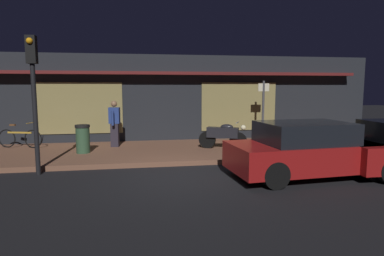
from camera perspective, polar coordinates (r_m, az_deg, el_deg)
The scene contains 10 objects.
ground_plane at distance 8.83m, azimuth -2.30°, elevation -8.12°, with size 60.00×60.00×0.00m, color black.
sidewalk_slab at distance 11.72m, azimuth -4.17°, elevation -3.97°, with size 18.00×4.00×0.15m, color brown.
storefront_building at distance 14.89m, azimuth -5.48°, elevation 5.06°, with size 18.00×3.30×3.60m.
motorcycle at distance 11.68m, azimuth 5.43°, elevation -1.18°, with size 1.58×0.91×0.97m.
bicycle_parked at distance 13.34m, azimuth -27.44°, elevation -1.52°, with size 1.61×0.57×0.91m.
person_photographer at distance 12.34m, azimuth -13.15°, elevation 0.89°, with size 0.41×0.62×1.67m.
sign_post at distance 13.23m, azimuth 12.10°, elevation 3.42°, with size 0.44×0.09×2.40m.
trash_bin at distance 11.50m, azimuth -18.22°, elevation -1.75°, with size 0.48×0.48×0.93m.
traffic_light_pole at distance 9.50m, azimuth -25.60°, elevation 7.38°, with size 0.24×0.33×3.60m.
parked_car_far at distance 9.06m, azimuth 19.20°, elevation -3.55°, with size 4.22×2.07×1.42m.
Camera 1 is at (-1.08, -8.45, 2.30)m, focal length 31.09 mm.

